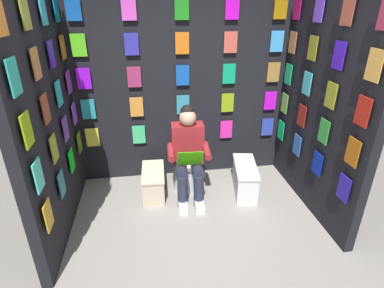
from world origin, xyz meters
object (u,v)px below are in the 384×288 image
object	(u,v)px
person_reading	(188,153)
comic_longbox_far	(245,178)
toilet	(187,164)
comic_longbox_near	(154,182)

from	to	relation	value
person_reading	comic_longbox_far	bearing A→B (deg)	179.17
toilet	comic_longbox_far	bearing A→B (deg)	162.43
person_reading	comic_longbox_near	xyz separation A→B (m)	(0.45, -0.07, -0.43)
person_reading	comic_longbox_near	bearing A→B (deg)	-6.68
comic_longbox_near	comic_longbox_far	xyz separation A→B (m)	(-1.20, 0.12, 0.02)
person_reading	comic_longbox_far	world-z (taller)	person_reading
person_reading	comic_longbox_near	world-z (taller)	person_reading
toilet	person_reading	world-z (taller)	person_reading
person_reading	comic_longbox_far	size ratio (longest dim) A/B	1.63
toilet	comic_longbox_near	distance (m)	0.51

